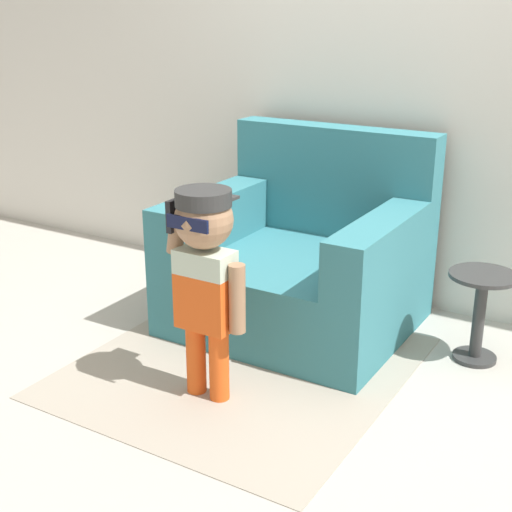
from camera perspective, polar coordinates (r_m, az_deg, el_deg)
name	(u,v)px	position (r m, az deg, el deg)	size (l,w,h in m)	color
ground_plane	(323,342)	(3.53, 5.35, -6.88)	(10.00, 10.00, 0.00)	#ADA89E
wall_back	(392,59)	(3.83, 10.83, 15.25)	(10.00, 0.05, 2.60)	silver
armchair	(302,263)	(3.63, 3.68, -0.54)	(1.12, 1.00, 0.96)	teal
person_child	(205,263)	(2.83, -4.07, -0.54)	(0.37, 0.27, 0.89)	#E05119
side_table	(480,308)	(3.40, 17.47, -3.98)	(0.31, 0.31, 0.43)	#333333
rug	(242,366)	(3.29, -1.14, -8.80)	(1.38, 1.48, 0.01)	#9E9384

